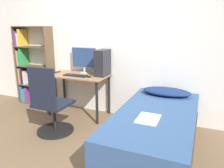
{
  "coord_description": "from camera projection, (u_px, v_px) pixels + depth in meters",
  "views": [
    {
      "loc": [
        1.59,
        -1.98,
        1.55
      ],
      "look_at": [
        0.43,
        0.77,
        0.75
      ],
      "focal_mm": 35.0,
      "sensor_mm": 36.0,
      "label": 1
    }
  ],
  "objects": [
    {
      "name": "magazine",
      "position": [
        148.0,
        119.0,
        2.43
      ],
      "size": [
        0.24,
        0.32,
        0.01
      ],
      "color": "silver",
      "rests_on": "bed"
    },
    {
      "name": "mouse",
      "position": [
        89.0,
        77.0,
        3.56
      ],
      "size": [
        0.06,
        0.09,
        0.02
      ],
      "color": "black",
      "rests_on": "desk"
    },
    {
      "name": "monitor",
      "position": [
        84.0,
        59.0,
        3.87
      ],
      "size": [
        0.49,
        0.16,
        0.45
      ],
      "color": "#B7B7BC",
      "rests_on": "desk"
    },
    {
      "name": "ground_plane",
      "position": [
        58.0,
        152.0,
        2.77
      ],
      "size": [
        14.0,
        14.0,
        0.0
      ],
      "primitive_type": "plane",
      "color": "brown"
    },
    {
      "name": "bed",
      "position": [
        155.0,
        132.0,
        2.72
      ],
      "size": [
        0.94,
        1.94,
        0.54
      ],
      "color": "#4C3D2D",
      "rests_on": "ground_plane"
    },
    {
      "name": "phone",
      "position": [
        57.0,
        72.0,
        3.95
      ],
      "size": [
        0.07,
        0.14,
        0.01
      ],
      "color": "black",
      "rests_on": "desk"
    },
    {
      "name": "office_chair",
      "position": [
        51.0,
        109.0,
        3.16
      ],
      "size": [
        0.55,
        0.55,
        1.02
      ],
      "color": "black",
      "rests_on": "ground_plane"
    },
    {
      "name": "wall_back",
      "position": [
        106.0,
        44.0,
        3.77
      ],
      "size": [
        8.0,
        0.05,
        2.5
      ],
      "color": "silver",
      "rests_on": "ground_plane"
    },
    {
      "name": "pillow",
      "position": [
        167.0,
        92.0,
        3.26
      ],
      "size": [
        0.71,
        0.36,
        0.11
      ],
      "color": "navy",
      "rests_on": "bed"
    },
    {
      "name": "pc_tower",
      "position": [
        103.0,
        63.0,
        3.65
      ],
      "size": [
        0.17,
        0.33,
        0.44
      ],
      "color": "#232328",
      "rests_on": "desk"
    },
    {
      "name": "desk",
      "position": [
        78.0,
        81.0,
        3.8
      ],
      "size": [
        1.06,
        0.58,
        0.73
      ],
      "color": "#997047",
      "rests_on": "ground_plane"
    },
    {
      "name": "bookshelf",
      "position": [
        29.0,
        67.0,
        4.38
      ],
      "size": [
        0.78,
        0.26,
        1.55
      ],
      "color": "brown",
      "rests_on": "ground_plane"
    },
    {
      "name": "keyboard",
      "position": [
        76.0,
        75.0,
        3.66
      ],
      "size": [
        0.42,
        0.13,
        0.02
      ],
      "color": "black",
      "rests_on": "desk"
    }
  ]
}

